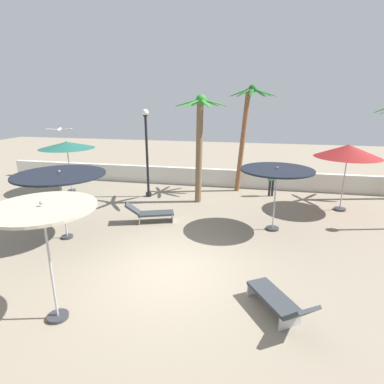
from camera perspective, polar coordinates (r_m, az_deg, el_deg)
ground_plane at (r=9.12m, az=-4.32°, el=-14.33°), size 56.00×56.00×0.00m
boundary_wall at (r=17.50m, az=4.05°, el=2.69°), size 25.20×0.30×0.96m
patio_umbrella_0 at (r=11.24m, az=-23.09°, el=2.66°), size 2.99×2.99×2.44m
patio_umbrella_1 at (r=6.94m, az=-25.63°, el=-3.99°), size 2.13×2.13×2.76m
patio_umbrella_2 at (r=17.25m, az=-21.98°, el=7.94°), size 2.76×2.76×2.67m
patio_umbrella_3 at (r=11.47m, az=15.30°, el=3.43°), size 2.59×2.59×2.41m
patio_umbrella_4 at (r=14.62m, az=26.71°, el=6.68°), size 2.70×2.70×2.92m
palm_tree_0 at (r=16.17m, az=9.85°, el=12.08°), size 2.31×2.31×5.38m
palm_tree_1 at (r=14.19m, az=1.43°, el=10.08°), size 2.48×2.25×4.90m
lamp_post_1 at (r=15.28m, az=-8.28°, el=7.61°), size 0.31×0.31×4.26m
lounge_chair_0 at (r=7.56m, az=15.77°, el=-18.76°), size 1.48×1.89×0.84m
lounge_chair_1 at (r=12.40m, az=-7.78°, el=-3.78°), size 1.96×1.16×0.84m
guest_1 at (r=15.93m, az=14.45°, el=2.68°), size 0.53×0.35×1.64m
seagull_0 at (r=13.27m, az=-23.19°, el=10.48°), size 0.97×0.42×0.14m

